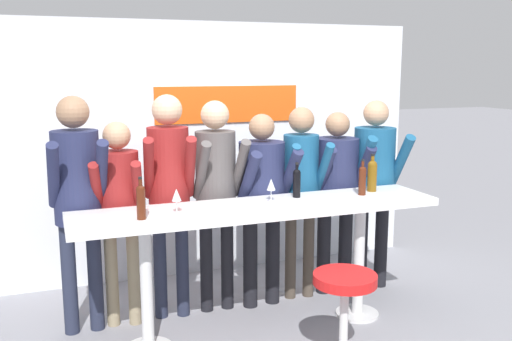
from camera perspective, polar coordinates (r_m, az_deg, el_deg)
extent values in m
plane|color=gray|center=(4.70, 0.38, -15.77)|extent=(40.00, 40.00, 0.00)
cube|color=silver|center=(5.73, -5.00, 2.10)|extent=(4.44, 0.10, 2.50)
cube|color=#DB5114|center=(5.69, -2.82, 6.63)|extent=(1.47, 0.02, 0.36)
cube|color=white|center=(4.35, 0.40, -3.82)|extent=(2.84, 0.58, 0.06)
cylinder|color=silver|center=(4.29, -10.90, -11.16)|extent=(0.09, 0.09, 0.97)
cylinder|color=silver|center=(4.86, 10.25, -8.51)|extent=(0.09, 0.09, 0.97)
cylinder|color=silver|center=(5.05, 10.07, -13.89)|extent=(0.36, 0.36, 0.02)
cylinder|color=silver|center=(4.09, 8.76, -14.82)|extent=(0.06, 0.06, 0.62)
cylinder|color=red|center=(3.97, 8.89, -10.68)|extent=(0.44, 0.44, 0.07)
cylinder|color=#23283D|center=(4.73, -18.17, -10.26)|extent=(0.11, 0.11, 0.89)
cylinder|color=#23283D|center=(4.74, -15.79, -10.08)|extent=(0.11, 0.11, 0.89)
cylinder|color=#23284C|center=(4.52, -17.51, -0.63)|extent=(0.36, 0.36, 0.71)
sphere|color=#9E7556|center=(4.46, -17.85, 5.60)|extent=(0.24, 0.24, 0.24)
cylinder|color=#23284C|center=(4.34, -19.60, -0.52)|extent=(0.09, 0.42, 0.54)
cylinder|color=#23284C|center=(4.36, -15.19, -0.23)|extent=(0.09, 0.42, 0.54)
cylinder|color=gray|center=(4.79, -14.22, -10.39)|extent=(0.10, 0.10, 0.79)
cylinder|color=gray|center=(4.78, -12.11, -10.36)|extent=(0.10, 0.10, 0.79)
cylinder|color=maroon|center=(4.59, -13.53, -2.02)|extent=(0.37, 0.37, 0.63)
sphere|color=tan|center=(4.52, -13.77, 3.42)|extent=(0.22, 0.22, 0.22)
cylinder|color=maroon|center=(4.44, -15.63, -1.92)|extent=(0.15, 0.38, 0.48)
cylinder|color=maroon|center=(4.42, -11.75, -1.82)|extent=(0.15, 0.38, 0.48)
cylinder|color=#23283D|center=(4.85, -9.56, -9.39)|extent=(0.11, 0.11, 0.89)
cylinder|color=#23283D|center=(4.85, -7.38, -9.29)|extent=(0.11, 0.11, 0.89)
cylinder|color=maroon|center=(4.64, -8.73, -0.03)|extent=(0.38, 0.38, 0.70)
sphere|color=#D6AD89|center=(4.58, -8.90, 6.03)|extent=(0.24, 0.24, 0.24)
cylinder|color=maroon|center=(4.46, -10.66, 0.15)|extent=(0.14, 0.42, 0.54)
cylinder|color=maroon|center=(4.48, -6.61, 0.29)|extent=(0.14, 0.42, 0.54)
cylinder|color=black|center=(4.92, -4.99, -9.13)|extent=(0.11, 0.11, 0.86)
cylinder|color=black|center=(4.97, -2.91, -8.92)|extent=(0.11, 0.11, 0.86)
cylinder|color=#514C4C|center=(4.74, -4.06, -0.17)|extent=(0.34, 0.34, 0.68)
sphere|color=#D6AD89|center=(4.68, -4.13, 5.57)|extent=(0.23, 0.23, 0.23)
cylinder|color=#514C4C|center=(4.54, -5.45, -0.05)|extent=(0.09, 0.40, 0.52)
cylinder|color=#514C4C|center=(4.62, -1.62, 0.19)|extent=(0.09, 0.40, 0.52)
cylinder|color=black|center=(5.00, -0.58, -9.13)|extent=(0.12, 0.12, 0.81)
cylinder|color=black|center=(5.08, 1.67, -8.80)|extent=(0.12, 0.12, 0.81)
cylinder|color=#23284C|center=(4.85, 0.57, -0.87)|extent=(0.41, 0.41, 0.64)
sphere|color=#9E7556|center=(4.78, 0.58, 4.38)|extent=(0.22, 0.22, 0.22)
cylinder|color=#23284C|center=(4.62, -0.71, -0.83)|extent=(0.12, 0.39, 0.50)
cylinder|color=#23284C|center=(4.78, 3.37, -0.48)|extent=(0.12, 0.39, 0.50)
cylinder|color=#473D33|center=(5.18, 3.48, -8.29)|extent=(0.10, 0.10, 0.83)
cylinder|color=#473D33|center=(5.24, 5.28, -8.12)|extent=(0.10, 0.10, 0.83)
cylinder|color=#19517A|center=(5.02, 4.50, -0.14)|extent=(0.34, 0.34, 0.66)
sphere|color=#9E7556|center=(4.96, 4.57, 5.06)|extent=(0.22, 0.22, 0.22)
cylinder|color=#19517A|center=(4.82, 3.46, -0.01)|extent=(0.11, 0.39, 0.50)
cylinder|color=#19517A|center=(4.92, 6.73, 0.15)|extent=(0.11, 0.39, 0.50)
cylinder|color=black|center=(5.33, 6.78, -7.95)|extent=(0.12, 0.12, 0.80)
cylinder|color=black|center=(5.42, 8.90, -7.72)|extent=(0.12, 0.12, 0.80)
cylinder|color=#23284C|center=(5.20, 8.04, -0.27)|extent=(0.42, 0.42, 0.64)
sphere|color=#9E7556|center=(5.13, 8.17, 4.60)|extent=(0.22, 0.22, 0.22)
cylinder|color=#23284C|center=(4.97, 6.82, -0.18)|extent=(0.12, 0.39, 0.50)
cylinder|color=#23284C|center=(5.13, 10.65, 0.03)|extent=(0.12, 0.39, 0.50)
cylinder|color=black|center=(5.48, 10.46, -7.29)|extent=(0.12, 0.12, 0.85)
cylinder|color=black|center=(5.57, 12.41, -7.08)|extent=(0.12, 0.12, 0.85)
cylinder|color=#19517A|center=(5.35, 11.73, 0.62)|extent=(0.41, 0.41, 0.67)
sphere|color=tan|center=(5.29, 11.92, 5.64)|extent=(0.23, 0.23, 0.23)
cylinder|color=#19517A|center=(5.12, 10.75, 0.78)|extent=(0.13, 0.41, 0.52)
cylinder|color=#19517A|center=(5.27, 14.26, 0.92)|extent=(0.13, 0.41, 0.52)
cylinder|color=#4C1E0F|center=(4.74, 10.58, -1.18)|extent=(0.06, 0.06, 0.21)
sphere|color=#4C1E0F|center=(4.72, 10.62, 0.05)|extent=(0.06, 0.06, 0.06)
cylinder|color=#4C1E0F|center=(4.71, 10.63, 0.49)|extent=(0.02, 0.02, 0.07)
cylinder|color=black|center=(4.70, 10.65, 1.02)|extent=(0.03, 0.03, 0.02)
cylinder|color=#4C1E0F|center=(3.99, -11.42, -3.35)|extent=(0.06, 0.06, 0.21)
sphere|color=#4C1E0F|center=(3.97, -11.47, -1.88)|extent=(0.06, 0.06, 0.06)
cylinder|color=#4C1E0F|center=(3.96, -11.49, -1.36)|extent=(0.02, 0.02, 0.07)
cylinder|color=black|center=(3.95, -11.51, -0.73)|extent=(0.03, 0.03, 0.02)
cylinder|color=black|center=(4.58, 4.09, -1.47)|extent=(0.06, 0.06, 0.20)
sphere|color=black|center=(4.56, 4.11, -0.25)|extent=(0.06, 0.06, 0.06)
cylinder|color=black|center=(4.56, 4.11, 0.18)|extent=(0.02, 0.02, 0.07)
cylinder|color=black|center=(4.55, 4.12, 0.71)|extent=(0.03, 0.03, 0.01)
cylinder|color=brown|center=(4.89, 11.53, -0.76)|extent=(0.08, 0.08, 0.22)
sphere|color=brown|center=(4.87, 11.58, 0.53)|extent=(0.08, 0.08, 0.08)
cylinder|color=brown|center=(4.87, 11.59, 0.98)|extent=(0.03, 0.03, 0.08)
cylinder|color=black|center=(4.86, 11.61, 1.53)|extent=(0.03, 0.03, 0.02)
cylinder|color=silver|center=(4.47, 1.51, -3.02)|extent=(0.06, 0.06, 0.01)
cylinder|color=silver|center=(4.46, 1.52, -2.48)|extent=(0.01, 0.01, 0.08)
cone|color=silver|center=(4.44, 1.52, -1.40)|extent=(0.07, 0.07, 0.09)
cylinder|color=silver|center=(4.15, -7.92, -4.15)|extent=(0.06, 0.06, 0.01)
cylinder|color=silver|center=(4.14, -7.93, -3.57)|extent=(0.01, 0.01, 0.08)
cone|color=silver|center=(4.12, -7.96, -2.42)|extent=(0.07, 0.07, 0.09)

